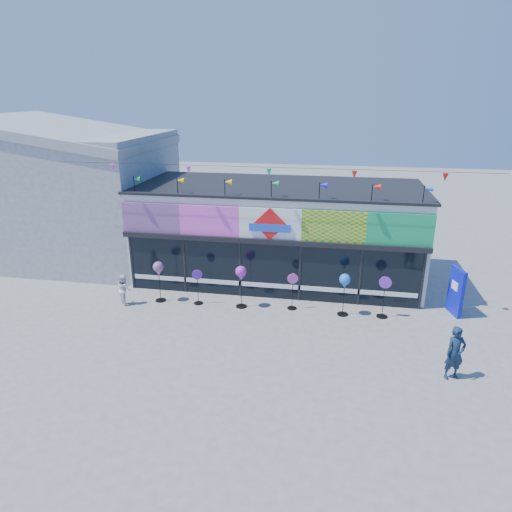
% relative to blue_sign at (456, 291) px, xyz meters
% --- Properties ---
extents(ground, '(80.00, 80.00, 0.00)m').
position_rel_blue_sign_xyz_m(ground, '(-6.98, -3.20, -0.91)').
color(ground, slate).
rests_on(ground, ground).
extents(kite_shop, '(16.00, 5.70, 5.31)m').
position_rel_blue_sign_xyz_m(kite_shop, '(-6.98, 2.74, 1.14)').
color(kite_shop, silver).
rests_on(kite_shop, ground).
extents(neighbour_building, '(8.18, 7.20, 6.87)m').
position_rel_blue_sign_xyz_m(neighbour_building, '(-16.98, 3.80, 2.29)').
color(neighbour_building, '#ABAEB1').
rests_on(neighbour_building, ground).
extents(blue_sign, '(0.38, 0.91, 1.81)m').
position_rel_blue_sign_xyz_m(blue_sign, '(0.00, 0.00, 0.00)').
color(blue_sign, '#0C16BD').
rests_on(blue_sign, ground).
extents(spinner_0, '(0.42, 0.42, 1.65)m').
position_rel_blue_sign_xyz_m(spinner_0, '(-11.20, -0.82, 0.41)').
color(spinner_0, black).
rests_on(spinner_0, ground).
extents(spinner_1, '(0.39, 0.36, 1.42)m').
position_rel_blue_sign_xyz_m(spinner_1, '(-9.64, -0.82, -0.16)').
color(spinner_1, black).
rests_on(spinner_1, ground).
extents(spinner_2, '(0.43, 0.43, 1.68)m').
position_rel_blue_sign_xyz_m(spinner_2, '(-7.92, -0.80, 0.43)').
color(spinner_2, black).
rests_on(spinner_2, ground).
extents(spinner_3, '(0.40, 0.37, 1.44)m').
position_rel_blue_sign_xyz_m(spinner_3, '(-5.98, -0.61, -0.15)').
color(spinner_3, black).
rests_on(spinner_3, ground).
extents(spinner_4, '(0.41, 0.41, 1.63)m').
position_rel_blue_sign_xyz_m(spinner_4, '(-4.07, -0.79, 0.39)').
color(spinner_4, black).
rests_on(spinner_4, ground).
extents(spinner_5, '(0.45, 0.41, 1.60)m').
position_rel_blue_sign_xyz_m(spinner_5, '(-2.63, -0.72, -0.06)').
color(spinner_5, black).
rests_on(spinner_5, ground).
extents(adult_man, '(0.69, 0.56, 1.63)m').
position_rel_blue_sign_xyz_m(adult_man, '(-0.97, -4.31, -0.10)').
color(adult_man, '#13263E').
rests_on(adult_man, ground).
extents(child, '(0.65, 0.66, 1.21)m').
position_rel_blue_sign_xyz_m(child, '(-12.46, -1.31, -0.30)').
color(child, white).
rests_on(child, ground).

